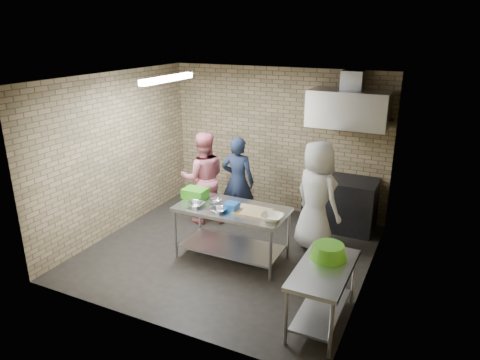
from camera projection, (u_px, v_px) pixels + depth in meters
name	position (u px, v px, depth m)	size (l,w,h in m)	color
floor	(229.00, 251.00, 6.96)	(4.20, 4.20, 0.00)	black
ceiling	(227.00, 78.00, 6.07)	(4.20, 4.20, 0.00)	black
back_wall	(277.00, 141.00, 8.22)	(4.20, 0.06, 2.70)	tan
front_wall	(145.00, 221.00, 4.81)	(4.20, 0.06, 2.70)	tan
left_wall	(117.00, 154.00, 7.37)	(0.06, 4.00, 2.70)	tan
right_wall	(373.00, 192.00, 5.66)	(0.06, 4.00, 2.70)	tan
prep_table	(232.00, 233.00, 6.64)	(1.66, 0.83, 0.83)	#B6BABD
side_counter	(322.00, 295.00, 5.16)	(0.60, 1.20, 0.75)	silver
stove	(340.00, 203.00, 7.66)	(1.20, 0.70, 0.90)	black
range_hood	(349.00, 109.00, 7.16)	(1.30, 0.60, 0.60)	silver
hood_duct	(353.00, 80.00, 7.14)	(0.35, 0.30, 0.30)	#A5A8AD
wall_shelf	(368.00, 119.00, 7.26)	(0.80, 0.20, 0.04)	#3F2B19
fluorescent_fixture	(167.00, 79.00, 6.50)	(0.10, 1.25, 0.08)	white
green_crate	(195.00, 193.00, 6.87)	(0.37, 0.28, 0.15)	green
blue_tub	(232.00, 207.00, 6.38)	(0.18, 0.18, 0.12)	blue
cutting_board	(253.00, 211.00, 6.34)	(0.51, 0.39, 0.03)	tan
mixing_bowl_a	(196.00, 205.00, 6.53)	(0.26, 0.26, 0.06)	silver
mixing_bowl_b	(216.00, 201.00, 6.66)	(0.20, 0.20, 0.06)	silver
mixing_bowl_c	(219.00, 210.00, 6.35)	(0.24, 0.24, 0.06)	silver
ceramic_bowl	(272.00, 217.00, 6.08)	(0.32, 0.32, 0.08)	beige
green_basin	(329.00, 251.00, 5.23)	(0.46, 0.46, 0.17)	#59C626
bottle_red	(354.00, 111.00, 7.33)	(0.07, 0.07, 0.18)	#B22619
bottle_green	(378.00, 114.00, 7.17)	(0.06, 0.06, 0.15)	green
man_navy	(238.00, 181.00, 7.69)	(0.59, 0.38, 1.61)	#151D35
woman_pink	(203.00, 178.00, 7.78)	(0.81, 0.63, 1.66)	#DB7480
woman_white	(317.00, 196.00, 6.80)	(0.86, 0.56, 1.76)	silver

